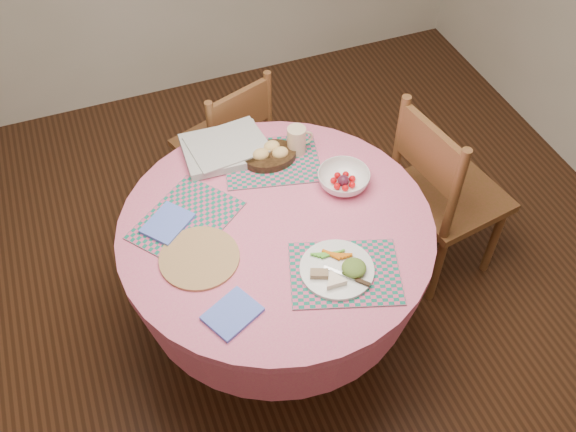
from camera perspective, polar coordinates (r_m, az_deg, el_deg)
name	(u,v)px	position (r m, az deg, el deg)	size (l,w,h in m)	color
ground	(278,328)	(3.10, -0.88, -9.89)	(4.00, 4.00, 0.00)	#331C0F
dining_table	(277,256)	(2.64, -1.01, -3.53)	(1.24, 1.24, 0.75)	#E26986
chair_right	(442,192)	(3.02, 13.55, 2.08)	(0.51, 0.52, 0.99)	brown
chair_back	(228,144)	(3.27, -5.36, 6.42)	(0.52, 0.51, 0.88)	brown
placemat_front	(345,273)	(2.35, 5.08, -5.08)	(0.40, 0.30, 0.01)	#136E57
placemat_left	(186,220)	(2.53, -9.04, -0.38)	(0.40, 0.30, 0.01)	#136E57
placemat_back	(272,161)	(2.73, -1.44, 4.89)	(0.40, 0.30, 0.01)	#136E57
wicker_trivet	(199,258)	(2.40, -7.88, -3.70)	(0.30, 0.30, 0.01)	#9F6B45
napkin_near	(232,314)	(2.24, -4.97, -8.65)	(0.18, 0.14, 0.01)	#5A75E9
napkin_far	(168,223)	(2.52, -10.66, -0.64)	(0.18, 0.14, 0.01)	#5A75E9
dinner_plate	(339,269)	(2.34, 4.60, -4.68)	(0.27, 0.27, 0.05)	white
bread_bowl	(270,154)	(2.72, -1.61, 5.50)	(0.23, 0.23, 0.08)	black
latte_mug	(297,140)	(2.73, 0.81, 6.77)	(0.12, 0.08, 0.12)	beige
fruit_bowl	(344,180)	(2.62, 4.96, 3.25)	(0.27, 0.27, 0.07)	white
newspaper_stack	(224,148)	(2.77, -5.68, 6.02)	(0.37, 0.29, 0.04)	silver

